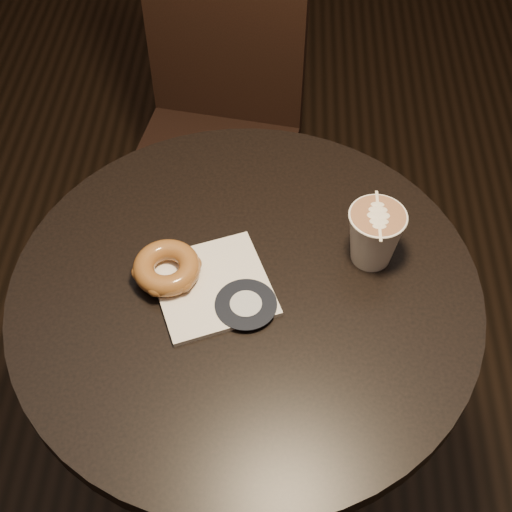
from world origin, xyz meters
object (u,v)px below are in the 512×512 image
Objects in this scene: chair at (219,107)px; pastry_bag at (213,286)px; cafe_table at (246,356)px; doughnut at (167,268)px; latte_cup at (374,237)px.

pastry_bag is at bearing -75.84° from chair.
doughnut is (-0.12, 0.01, 0.22)m from cafe_table.
chair is 5.76× the size of pastry_bag.
cafe_table is at bearing -161.14° from latte_cup.
chair reaches higher than doughnut.
doughnut is at bearing -170.08° from latte_cup.
cafe_table is at bearing -16.11° from pastry_bag.
pastry_bag is 0.07m from doughnut.
chair reaches higher than latte_cup.
cafe_table is 0.32m from latte_cup.
cafe_table is 7.90× the size of latte_cup.
doughnut is at bearing 145.34° from pastry_bag.
latte_cup is (0.19, 0.06, 0.25)m from cafe_table.
pastry_bag is (-0.05, -0.00, 0.20)m from cafe_table.
chair is 0.73m from pastry_bag.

